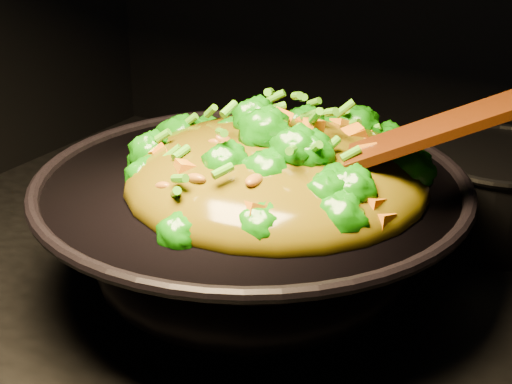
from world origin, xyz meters
The scene contains 4 objects.
wok centered at (-0.10, 0.05, 0.96)m, with size 0.46×0.46×0.13m, color black, non-canonical shape.
stir_fry centered at (-0.07, 0.05, 1.08)m, with size 0.32×0.32×0.11m, color #136907, non-canonical shape.
spatula centered at (0.04, 0.07, 1.09)m, with size 0.36×0.05×0.01m, color #371304.
back_pot centered at (0.10, 0.32, 0.96)m, with size 0.20×0.20×0.12m, color black.
Camera 1 is at (0.30, -0.61, 1.37)m, focal length 55.00 mm.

